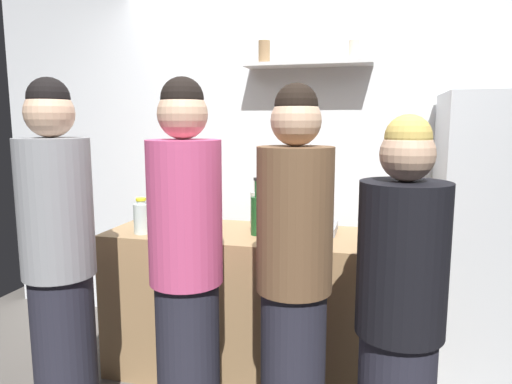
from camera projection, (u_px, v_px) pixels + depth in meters
name	position (u px, v px, depth m)	size (l,w,h in m)	color
back_wall_assembly	(293.00, 158.00, 3.38)	(4.80, 0.32, 2.60)	white
refrigerator	(488.00, 240.00, 2.75)	(0.60, 0.65, 1.74)	silver
counter	(256.00, 304.00, 2.85)	(1.81, 0.63, 0.90)	#9E7A51
baking_pan	(308.00, 228.00, 2.81)	(0.34, 0.24, 0.05)	gray
utensil_holder	(170.00, 221.00, 2.83)	(0.11, 0.11, 0.22)	#B2B2B7
wine_bottle_green_glass	(257.00, 214.00, 2.71)	(0.08, 0.08, 0.34)	#19471E
wine_bottle_amber_glass	(375.00, 224.00, 2.45)	(0.08, 0.08, 0.31)	#472814
wine_bottle_pale_glass	(256.00, 207.00, 2.99)	(0.08, 0.08, 0.31)	#B2BFB2
wine_bottle_dark_glass	(385.00, 217.00, 2.64)	(0.07, 0.07, 0.32)	black
water_bottle_plastic	(142.00, 218.00, 2.75)	(0.09, 0.09, 0.22)	silver
person_blonde	(399.00, 325.00, 1.79)	(0.34, 0.34, 1.59)	#262633
person_grey_hoodie	(59.00, 265.00, 2.22)	(0.34, 0.34, 1.77)	#262633
person_brown_jacket	(294.00, 280.00, 2.07)	(0.34, 0.34, 1.73)	#262633
person_pink_top	(186.00, 271.00, 2.13)	(0.34, 0.34, 1.76)	#262633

